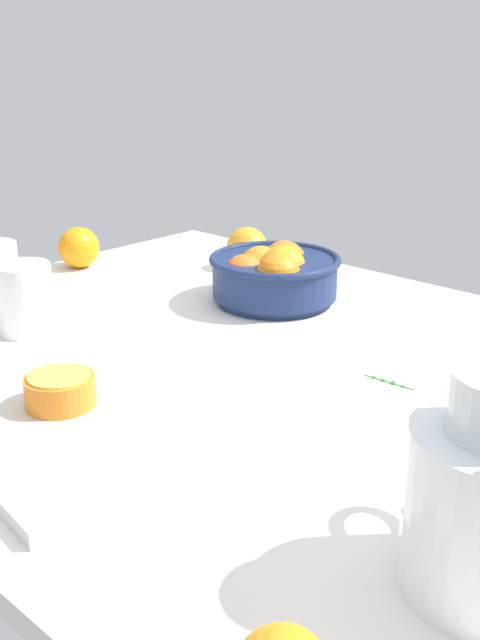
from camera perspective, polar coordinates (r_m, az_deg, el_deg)
ground_plane at (r=108.14cm, az=1.57°, el=-4.05°), size 134.27×101.23×3.00cm
fruit_bowl at (r=131.95cm, az=2.59°, el=3.49°), size 23.10×23.10×10.50cm
second_glass at (r=122.41cm, az=-16.01°, el=1.23°), size 8.82×8.82×11.12cm
cutting_board at (r=90.92cm, az=-12.67°, el=-7.79°), size 39.07×31.23×1.85cm
orange_half_0 at (r=93.12cm, az=-13.50°, el=-5.19°), size 8.50×8.50×3.98cm
loose_orange_1 at (r=156.90cm, az=-12.13°, el=5.40°), size 8.35×8.35×8.35cm
loose_orange_3 at (r=153.10cm, az=0.53°, el=5.51°), size 8.42×8.42×8.42cm
herb_sprig_0 at (r=103.41cm, az=11.21°, el=-4.55°), size 7.46×1.01×0.93cm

